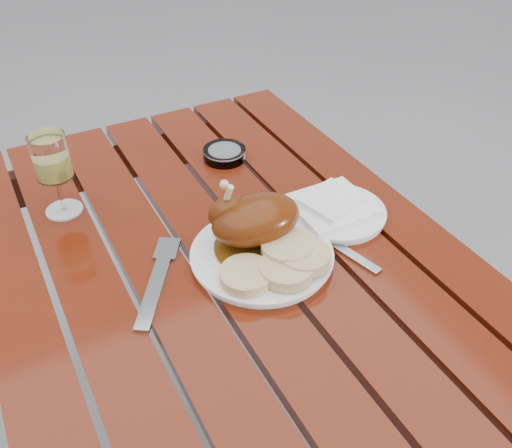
{
  "coord_description": "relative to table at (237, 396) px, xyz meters",
  "views": [
    {
      "loc": [
        -0.31,
        -0.67,
        1.42
      ],
      "look_at": [
        0.07,
        0.05,
        0.78
      ],
      "focal_mm": 40.0,
      "sensor_mm": 36.0,
      "label": 1
    }
  ],
  "objects": [
    {
      "name": "side_plate",
      "position": [
        0.24,
        0.04,
        0.38
      ],
      "size": [
        0.19,
        0.19,
        0.01
      ],
      "primitive_type": "cylinder",
      "rotation": [
        0.0,
        0.0,
        -0.01
      ],
      "color": "white",
      "rests_on": "table"
    },
    {
      "name": "bread_dumplings",
      "position": [
        0.06,
        -0.06,
        0.41
      ],
      "size": [
        0.19,
        0.13,
        0.03
      ],
      "color": "#D1B57F",
      "rests_on": "dinner_plate"
    },
    {
      "name": "knife",
      "position": [
        0.19,
        -0.04,
        0.38
      ],
      "size": [
        0.06,
        0.19,
        0.01
      ],
      "primitive_type": "cube",
      "rotation": [
        0.0,
        0.0,
        0.25
      ],
      "color": "gray",
      "rests_on": "table"
    },
    {
      "name": "wine_glass",
      "position": [
        -0.22,
        0.3,
        0.46
      ],
      "size": [
        0.08,
        0.08,
        0.17
      ],
      "primitive_type": "cylinder",
      "rotation": [
        0.0,
        0.0,
        -0.11
      ],
      "color": "#D4D060",
      "rests_on": "table"
    },
    {
      "name": "napkin",
      "position": [
        0.23,
        0.05,
        0.4
      ],
      "size": [
        0.15,
        0.14,
        0.01
      ],
      "primitive_type": "cube",
      "rotation": [
        0.0,
        0.0,
        0.0
      ],
      "color": "white",
      "rests_on": "side_plate"
    },
    {
      "name": "table",
      "position": [
        0.0,
        0.0,
        0.0
      ],
      "size": [
        0.8,
        1.2,
        0.75
      ],
      "primitive_type": "cube",
      "color": "maroon",
      "rests_on": "ground"
    },
    {
      "name": "ashtray",
      "position": [
        0.14,
        0.33,
        0.39
      ],
      "size": [
        0.12,
        0.12,
        0.02
      ],
      "primitive_type": "cylinder",
      "rotation": [
        0.0,
        0.0,
        0.31
      ],
      "color": "#B2B7BC",
      "rests_on": "table"
    },
    {
      "name": "dinner_plate",
      "position": [
        0.05,
        -0.01,
        0.38
      ],
      "size": [
        0.33,
        0.33,
        0.02
      ],
      "primitive_type": "cylinder",
      "rotation": [
        0.0,
        0.0,
        0.38
      ],
      "color": "white",
      "rests_on": "table"
    },
    {
      "name": "roast_duck",
      "position": [
        0.06,
        0.03,
        0.44
      ],
      "size": [
        0.17,
        0.16,
        0.12
      ],
      "color": "#57300A",
      "rests_on": "dinner_plate"
    },
    {
      "name": "fork",
      "position": [
        -0.13,
        0.01,
        0.38
      ],
      "size": [
        0.13,
        0.19,
        0.01
      ],
      "primitive_type": "cube",
      "rotation": [
        0.0,
        0.0,
        -0.57
      ],
      "color": "gray",
      "rests_on": "table"
    }
  ]
}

